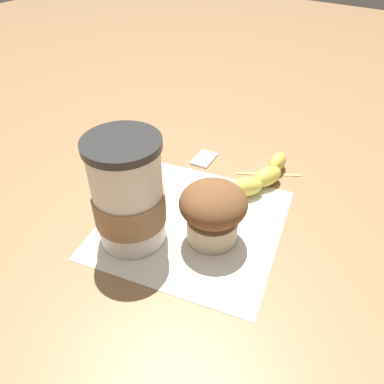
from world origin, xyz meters
name	(u,v)px	position (x,y,z in m)	size (l,w,h in m)	color
ground_plane	(192,223)	(0.00, 0.00, 0.00)	(3.00, 3.00, 0.00)	#936D47
paper_napkin	(192,223)	(0.00, 0.00, 0.00)	(0.25, 0.25, 0.00)	white
coffee_cup	(128,195)	(-0.07, 0.05, 0.07)	(0.10, 0.10, 0.15)	white
muffin	(213,211)	(-0.01, -0.04, 0.05)	(0.09, 0.09, 0.09)	beige
banana	(253,179)	(0.13, -0.03, 0.02)	(0.17, 0.10, 0.03)	#D6CC4C
sugar_packet	(204,158)	(0.15, 0.08, 0.00)	(0.05, 0.03, 0.01)	white
wooden_stirrer	(268,174)	(0.17, -0.04, 0.00)	(0.11, 0.01, 0.00)	tan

